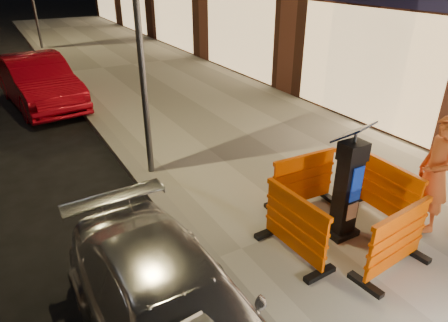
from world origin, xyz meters
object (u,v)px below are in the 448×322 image
car_red (44,105)px  barrier_back (303,181)px  parking_kiosk (348,185)px  barrier_front (397,242)px  barrier_bldgside (387,191)px  barrier_kerbside (295,226)px  man (436,174)px

car_red → barrier_back: bearing=-77.2°
parking_kiosk → car_red: (-3.04, 9.49, -1.02)m
barrier_front → parking_kiosk: bearing=84.6°
parking_kiosk → barrier_front: bearing=-90.4°
parking_kiosk → barrier_bldgside: (0.95, -0.00, -0.39)m
barrier_kerbside → man: (2.27, -0.50, 0.45)m
barrier_bldgside → car_red: bearing=24.4°
barrier_front → barrier_bldgside: 1.34m
barrier_front → barrier_kerbside: (-0.95, 0.95, 0.00)m
barrier_back → car_red: barrier_back is taller
barrier_back → car_red: 9.08m
barrier_kerbside → barrier_bldgside: size_ratio=1.00×
parking_kiosk → barrier_back: bearing=89.6°
parking_kiosk → man: (1.32, -0.50, 0.06)m
barrier_bldgside → man: 0.76m
parking_kiosk → barrier_kerbside: 1.03m
barrier_kerbside → car_red: size_ratio=0.27×
parking_kiosk → man: bearing=-21.2°
barrier_bldgside → man: size_ratio=0.67×
barrier_back → man: size_ratio=0.67×
parking_kiosk → man: size_ratio=0.93×
barrier_kerbside → car_red: (-2.09, 9.49, -0.64)m
barrier_back → barrier_bldgside: same height
barrier_kerbside → car_red: bearing=10.0°
barrier_back → car_red: bearing=112.2°
barrier_kerbside → barrier_bldgside: bearing=-92.4°
car_red → man: (4.35, -9.99, 1.09)m
car_red → barrier_front: bearing=-80.5°
barrier_kerbside → barrier_front: bearing=-137.4°
barrier_bldgside → parking_kiosk: bearing=91.6°
barrier_kerbside → man: man is taller
barrier_kerbside → barrier_back: bearing=-47.4°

